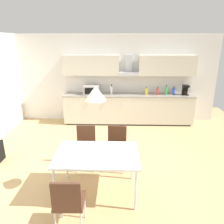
{
  "coord_description": "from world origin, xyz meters",
  "views": [
    {
      "loc": [
        0.31,
        -3.99,
        2.53
      ],
      "look_at": [
        0.19,
        0.61,
        1.0
      ],
      "focal_mm": 35.0,
      "sensor_mm": 36.0,
      "label": 1
    }
  ],
  "objects_px": {
    "coffee_maker": "(185,90)",
    "bottle_blue": "(174,91)",
    "microwave": "(91,90)",
    "bottle_yellow": "(146,91)",
    "bottle_green": "(166,90)",
    "bottle_red": "(158,91)",
    "dining_table": "(97,156)",
    "chair_far_left": "(86,143)",
    "bottle_white": "(112,90)",
    "pendant_lamp": "(96,93)",
    "chair_far_right": "(117,143)",
    "chair_near_left": "(68,200)"
  },
  "relations": [
    {
      "from": "chair_far_right",
      "to": "chair_near_left",
      "type": "bearing_deg",
      "value": -110.22
    },
    {
      "from": "bottle_blue",
      "to": "bottle_white",
      "type": "xyz_separation_m",
      "value": [
        -1.9,
        0.0,
        0.03
      ]
    },
    {
      "from": "microwave",
      "to": "chair_near_left",
      "type": "bearing_deg",
      "value": -87.62
    },
    {
      "from": "bottle_blue",
      "to": "bottle_white",
      "type": "height_order",
      "value": "bottle_white"
    },
    {
      "from": "bottle_red",
      "to": "chair_near_left",
      "type": "xyz_separation_m",
      "value": [
        -1.84,
        -4.19,
        -0.5
      ]
    },
    {
      "from": "dining_table",
      "to": "microwave",
      "type": "bearing_deg",
      "value": 98.07
    },
    {
      "from": "bottle_green",
      "to": "chair_far_left",
      "type": "distance_m",
      "value": 3.33
    },
    {
      "from": "bottle_white",
      "to": "dining_table",
      "type": "xyz_separation_m",
      "value": [
        -0.14,
        -3.41,
        -0.35
      ]
    },
    {
      "from": "coffee_maker",
      "to": "bottle_yellow",
      "type": "relative_size",
      "value": 1.22
    },
    {
      "from": "coffee_maker",
      "to": "bottle_blue",
      "type": "height_order",
      "value": "coffee_maker"
    },
    {
      "from": "coffee_maker",
      "to": "chair_far_left",
      "type": "relative_size",
      "value": 0.34
    },
    {
      "from": "chair_far_left",
      "to": "pendant_lamp",
      "type": "bearing_deg",
      "value": -69.75
    },
    {
      "from": "bottle_blue",
      "to": "bottle_yellow",
      "type": "bearing_deg",
      "value": -176.93
    },
    {
      "from": "microwave",
      "to": "bottle_yellow",
      "type": "distance_m",
      "value": 1.68
    },
    {
      "from": "bottle_blue",
      "to": "pendant_lamp",
      "type": "xyz_separation_m",
      "value": [
        -2.04,
        -3.41,
        0.74
      ]
    },
    {
      "from": "coffee_maker",
      "to": "bottle_red",
      "type": "bearing_deg",
      "value": -176.25
    },
    {
      "from": "bottle_blue",
      "to": "dining_table",
      "type": "relative_size",
      "value": 0.18
    },
    {
      "from": "bottle_blue",
      "to": "pendant_lamp",
      "type": "relative_size",
      "value": 0.76
    },
    {
      "from": "bottle_green",
      "to": "chair_far_right",
      "type": "bearing_deg",
      "value": -120.47
    },
    {
      "from": "coffee_maker",
      "to": "chair_far_right",
      "type": "distance_m",
      "value": 3.34
    },
    {
      "from": "bottle_red",
      "to": "dining_table",
      "type": "height_order",
      "value": "bottle_red"
    },
    {
      "from": "microwave",
      "to": "bottle_blue",
      "type": "xyz_separation_m",
      "value": [
        2.51,
        0.03,
        -0.04
      ]
    },
    {
      "from": "pendant_lamp",
      "to": "dining_table",
      "type": "bearing_deg",
      "value": 102.34
    },
    {
      "from": "bottle_yellow",
      "to": "bottle_white",
      "type": "relative_size",
      "value": 0.82
    },
    {
      "from": "bottle_green",
      "to": "pendant_lamp",
      "type": "distance_m",
      "value": 3.88
    },
    {
      "from": "coffee_maker",
      "to": "bottle_white",
      "type": "relative_size",
      "value": 0.99
    },
    {
      "from": "bottle_white",
      "to": "chair_far_right",
      "type": "relative_size",
      "value": 0.35
    },
    {
      "from": "bottle_red",
      "to": "chair_far_left",
      "type": "xyz_separation_m",
      "value": [
        -1.85,
        -2.51,
        -0.5
      ]
    },
    {
      "from": "bottle_white",
      "to": "bottle_yellow",
      "type": "bearing_deg",
      "value": -2.58
    },
    {
      "from": "bottle_yellow",
      "to": "dining_table",
      "type": "height_order",
      "value": "bottle_yellow"
    },
    {
      "from": "bottle_green",
      "to": "bottle_blue",
      "type": "height_order",
      "value": "bottle_green"
    },
    {
      "from": "bottle_yellow",
      "to": "bottle_red",
      "type": "relative_size",
      "value": 0.99
    },
    {
      "from": "bottle_green",
      "to": "bottle_white",
      "type": "relative_size",
      "value": 1.04
    },
    {
      "from": "chair_near_left",
      "to": "chair_far_right",
      "type": "bearing_deg",
      "value": 69.78
    },
    {
      "from": "bottle_green",
      "to": "bottle_red",
      "type": "bearing_deg",
      "value": -175.82
    },
    {
      "from": "microwave",
      "to": "bottle_blue",
      "type": "bearing_deg",
      "value": 0.79
    },
    {
      "from": "bottle_blue",
      "to": "chair_far_left",
      "type": "xyz_separation_m",
      "value": [
        -2.35,
        -2.57,
        -0.5
      ]
    },
    {
      "from": "microwave",
      "to": "coffee_maker",
      "type": "height_order",
      "value": "coffee_maker"
    },
    {
      "from": "microwave",
      "to": "bottle_red",
      "type": "height_order",
      "value": "microwave"
    },
    {
      "from": "bottle_yellow",
      "to": "chair_far_left",
      "type": "distance_m",
      "value": 2.98
    },
    {
      "from": "bottle_yellow",
      "to": "bottle_red",
      "type": "bearing_deg",
      "value": -3.15
    },
    {
      "from": "chair_near_left",
      "to": "chair_far_left",
      "type": "bearing_deg",
      "value": 90.21
    },
    {
      "from": "microwave",
      "to": "bottle_red",
      "type": "xyz_separation_m",
      "value": [
        2.02,
        -0.03,
        -0.03
      ]
    },
    {
      "from": "bottle_yellow",
      "to": "bottle_green",
      "type": "bearing_deg",
      "value": 0.04
    },
    {
      "from": "coffee_maker",
      "to": "chair_far_left",
      "type": "distance_m",
      "value": 3.76
    },
    {
      "from": "bottle_white",
      "to": "chair_far_left",
      "type": "xyz_separation_m",
      "value": [
        -0.45,
        -2.57,
        -0.52
      ]
    },
    {
      "from": "coffee_maker",
      "to": "bottle_blue",
      "type": "distance_m",
      "value": 0.35
    },
    {
      "from": "chair_far_right",
      "to": "microwave",
      "type": "bearing_deg",
      "value": 107.35
    },
    {
      "from": "microwave",
      "to": "pendant_lamp",
      "type": "xyz_separation_m",
      "value": [
        0.48,
        -3.38,
        0.71
      ]
    },
    {
      "from": "bottle_red",
      "to": "dining_table",
      "type": "distance_m",
      "value": 3.7
    }
  ]
}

